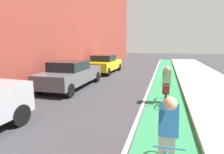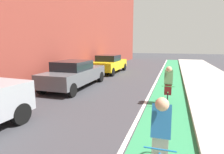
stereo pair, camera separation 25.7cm
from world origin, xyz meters
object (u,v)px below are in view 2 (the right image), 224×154
object	(u,v)px
parked_sedan_gray	(75,74)
cyclist_trailing	(168,84)
parked_sedan_yellow_cab	(109,64)
cyclist_mid	(160,139)

from	to	relation	value
parked_sedan_gray	cyclist_trailing	bearing A→B (deg)	-15.73
parked_sedan_gray	cyclist_trailing	size ratio (longest dim) A/B	2.90
parked_sedan_yellow_cab	cyclist_trailing	world-z (taller)	cyclist_trailing
parked_sedan_gray	parked_sedan_yellow_cab	xyz separation A→B (m)	(-0.00, 5.81, -0.00)
parked_sedan_yellow_cab	cyclist_trailing	size ratio (longest dim) A/B	2.71
cyclist_mid	parked_sedan_gray	bearing A→B (deg)	131.01
parked_sedan_yellow_cab	cyclist_mid	size ratio (longest dim) A/B	2.66
cyclist_mid	cyclist_trailing	bearing A→B (deg)	90.17
parked_sedan_yellow_cab	cyclist_mid	distance (m)	12.80
parked_sedan_gray	cyclist_trailing	xyz separation A→B (m)	(5.12, -1.44, 0.06)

